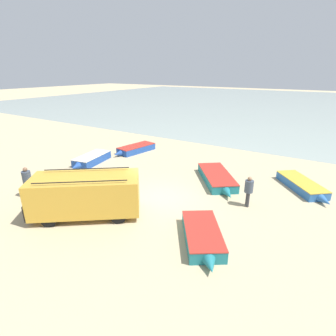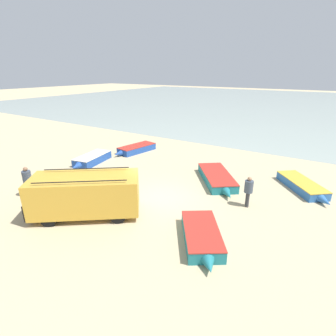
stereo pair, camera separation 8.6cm
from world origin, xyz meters
name	(u,v)px [view 1 (the left image)]	position (x,y,z in m)	size (l,w,h in m)	color
ground_plane	(157,198)	(0.00, 0.00, 0.00)	(200.00, 200.00, 0.00)	tan
sea_water	(294,104)	(0.00, 52.00, 0.00)	(120.00, 80.00, 0.01)	#99A89E
parked_van	(86,194)	(-1.96, -3.30, 1.13)	(5.37, 4.78, 2.17)	gold
fishing_rowboat_0	(217,178)	(1.97, 3.99, 0.28)	(3.85, 4.57, 0.55)	#1E757F
fishing_rowboat_1	(91,159)	(-7.75, 2.25, 0.31)	(1.96, 3.98, 0.61)	#234CA3
fishing_rowboat_2	(203,236)	(3.88, -2.29, 0.28)	(2.93, 3.64, 0.56)	#1E757F
fishing_rowboat_3	(302,185)	(6.78, 5.66, 0.26)	(3.42, 3.88, 0.52)	#2D66AD
fishing_rowboat_4	(135,149)	(-6.69, 6.38, 0.28)	(1.96, 4.24, 0.57)	#234CA3
fisherman_0	(27,179)	(-6.25, -3.69, 1.08)	(0.47, 0.47, 1.80)	#5B564C
fisherman_1	(249,189)	(4.55, 1.82, 1.01)	(0.44, 0.44, 1.69)	#38383D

